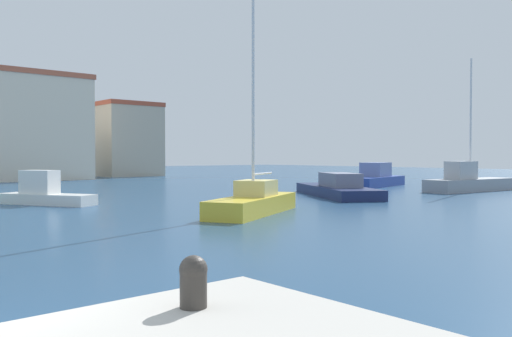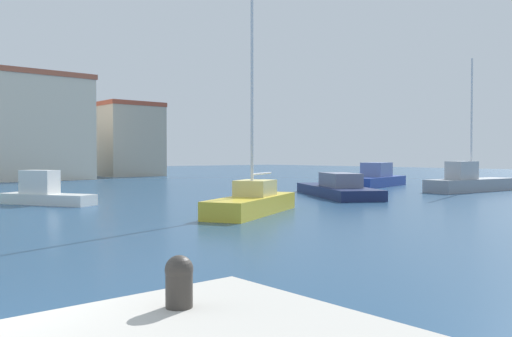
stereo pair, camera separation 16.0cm
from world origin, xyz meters
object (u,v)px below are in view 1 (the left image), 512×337
(sailboat_grey_inner_mooring, at_px, (468,182))
(motorboat_blue_distant_north, at_px, (374,178))
(motorboat_white_far_left, at_px, (44,193))
(motorboat_navy_near_pier, at_px, (337,188))
(sailboat_yellow_far_right, at_px, (254,201))
(mooring_bollard, at_px, (193,280))

(sailboat_grey_inner_mooring, bearing_deg, motorboat_blue_distant_north, 88.73)
(motorboat_white_far_left, bearing_deg, motorboat_navy_near_pier, -21.40)
(sailboat_yellow_far_right, height_order, sailboat_grey_inner_mooring, sailboat_yellow_far_right)
(sailboat_yellow_far_right, distance_m, motorboat_blue_distant_north, 21.74)
(mooring_bollard, bearing_deg, motorboat_blue_distant_north, 34.06)
(motorboat_navy_near_pier, distance_m, motorboat_white_far_left, 15.98)
(motorboat_navy_near_pier, bearing_deg, sailboat_grey_inner_mooring, -16.87)
(motorboat_blue_distant_north, bearing_deg, motorboat_white_far_left, 177.54)
(mooring_bollard, distance_m, motorboat_navy_near_pier, 26.88)
(motorboat_white_far_left, bearing_deg, sailboat_yellow_far_right, -63.30)
(mooring_bollard, bearing_deg, motorboat_navy_near_pier, 37.55)
(sailboat_grey_inner_mooring, xyz_separation_m, motorboat_navy_near_pier, (-9.79, 2.97, -0.18))
(motorboat_navy_near_pier, bearing_deg, motorboat_blue_distant_north, 25.55)
(motorboat_white_far_left, bearing_deg, motorboat_blue_distant_north, -2.46)
(mooring_bollard, bearing_deg, sailboat_grey_inner_mooring, 23.32)
(mooring_bollard, relative_size, motorboat_white_far_left, 0.10)
(sailboat_yellow_far_right, relative_size, motorboat_navy_near_pier, 1.12)
(sailboat_yellow_far_right, relative_size, motorboat_blue_distant_north, 1.30)
(sailboat_yellow_far_right, relative_size, sailboat_grey_inner_mooring, 1.12)
(motorboat_white_far_left, bearing_deg, mooring_bollard, -106.14)
(motorboat_white_far_left, bearing_deg, sailboat_grey_inner_mooring, -19.63)
(motorboat_navy_near_pier, bearing_deg, motorboat_white_far_left, 158.60)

